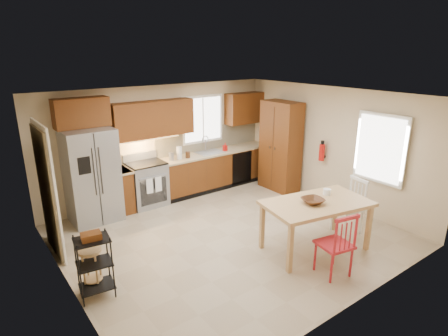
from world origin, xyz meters
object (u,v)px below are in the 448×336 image
object	(u,v)px
refrigerator	(92,176)
pantry	(280,146)
range_stove	(147,185)
chair_red	(334,243)
fire_extinguisher	(322,152)
chair_white	(348,207)
table_jar	(327,193)
soap_bottle	(225,147)
dining_table	(315,226)
bar_stool	(92,270)
table_bowl	(313,204)
utility_cart	(95,267)

from	to	relation	value
refrigerator	pantry	size ratio (longest dim) A/B	0.87
range_stove	chair_red	distance (m)	4.19
pantry	fire_extinguisher	distance (m)	1.07
chair_white	table_jar	size ratio (longest dim) A/B	6.23
refrigerator	chair_white	bearing A→B (deg)	-43.19
refrigerator	soap_bottle	world-z (taller)	refrigerator
dining_table	chair_red	bearing A→B (deg)	-107.00
soap_bottle	table_jar	size ratio (longest dim) A/B	1.17
soap_bottle	dining_table	world-z (taller)	soap_bottle
chair_white	bar_stool	size ratio (longest dim) A/B	1.58
chair_red	range_stove	bearing A→B (deg)	115.98
pantry	table_bowl	distance (m)	2.95
soap_bottle	bar_stool	size ratio (longest dim) A/B	0.30
dining_table	bar_stool	world-z (taller)	dining_table
pantry	table_bowl	bearing A→B (deg)	-124.66
soap_bottle	table_bowl	world-z (taller)	soap_bottle
chair_white	table_bowl	size ratio (longest dim) A/B	2.90
refrigerator	soap_bottle	distance (m)	3.18
refrigerator	soap_bottle	size ratio (longest dim) A/B	9.53
fire_extinguisher	range_stove	bearing A→B (deg)	147.38
range_stove	chair_red	size ratio (longest dim) A/B	0.91
dining_table	chair_white	xyz separation A→B (m)	(0.95, 0.05, 0.09)
chair_white	bar_stool	world-z (taller)	chair_white
chair_red	table_bowl	distance (m)	0.77
pantry	dining_table	xyz separation A→B (m)	(-1.57, -2.42, -0.63)
fire_extinguisher	dining_table	world-z (taller)	fire_extinguisher
pantry	table_jar	bearing A→B (deg)	-117.21
range_stove	dining_table	bearing A→B (deg)	-67.48
table_bowl	table_jar	xyz separation A→B (m)	(0.49, 0.11, 0.03)
pantry	chair_white	distance (m)	2.51
table_bowl	utility_cart	size ratio (longest dim) A/B	0.39
pantry	dining_table	distance (m)	2.95
pantry	chair_red	bearing A→B (deg)	-121.96
soap_bottle	dining_table	xyz separation A→B (m)	(-0.62, -3.32, -0.58)
bar_stool	dining_table	bearing A→B (deg)	-17.00
chair_white	fire_extinguisher	bearing A→B (deg)	-20.42
pantry	bar_stool	world-z (taller)	pantry
pantry	range_stove	bearing A→B (deg)	161.71
soap_bottle	chair_white	world-z (taller)	soap_bottle
chair_white	refrigerator	bearing A→B (deg)	58.11
fire_extinguisher	utility_cart	world-z (taller)	fire_extinguisher
pantry	chair_red	world-z (taller)	pantry
table_bowl	refrigerator	bearing A→B (deg)	126.26
refrigerator	bar_stool	size ratio (longest dim) A/B	2.84
chair_white	table_jar	distance (m)	0.69
soap_bottle	chair_red	xyz separation A→B (m)	(-0.97, -3.97, -0.49)
refrigerator	pantry	xyz separation A→B (m)	(4.13, -0.93, 0.14)
range_stove	table_jar	size ratio (longest dim) A/B	5.66
soap_bottle	table_jar	distance (m)	3.23
range_stove	chair_red	xyz separation A→B (m)	(1.06, -4.06, 0.05)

